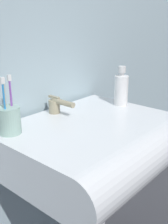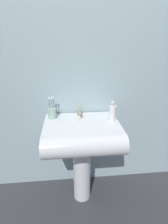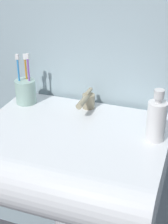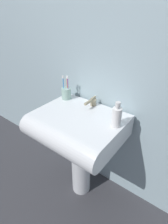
# 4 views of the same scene
# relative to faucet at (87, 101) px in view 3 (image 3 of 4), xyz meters

# --- Properties ---
(wall_back) EXTENTS (5.00, 0.05, 2.40)m
(wall_back) POSITION_rel_faucet_xyz_m (0.01, 0.11, 0.34)
(wall_back) COLOR #9EB7C1
(wall_back) RESTS_ON ground
(sink_basin) EXTENTS (0.63, 0.53, 0.17)m
(sink_basin) POSITION_rel_faucet_xyz_m (0.01, -0.21, -0.12)
(sink_basin) COLOR white
(sink_basin) RESTS_ON sink_pedestal
(faucet) EXTENTS (0.05, 0.14, 0.07)m
(faucet) POSITION_rel_faucet_xyz_m (0.00, 0.00, 0.00)
(faucet) COLOR tan
(faucet) RESTS_ON sink_basin
(toothbrush_cup) EXTENTS (0.08, 0.08, 0.20)m
(toothbrush_cup) POSITION_rel_faucet_xyz_m (-0.24, -0.02, 0.01)
(toothbrush_cup) COLOR #99BFB2
(toothbrush_cup) RESTS_ON sink_basin
(soap_bottle) EXTENTS (0.06, 0.06, 0.17)m
(soap_bottle) POSITION_rel_faucet_xyz_m (0.27, -0.13, 0.03)
(soap_bottle) COLOR white
(soap_bottle) RESTS_ON sink_basin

